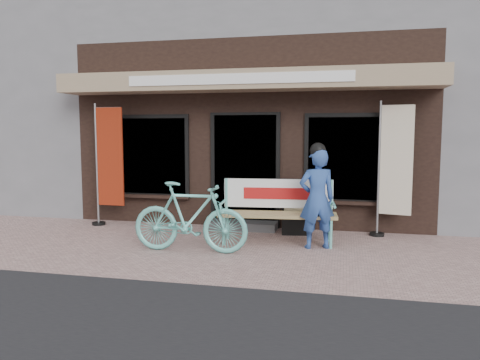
% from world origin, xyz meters
% --- Properties ---
extents(ground, '(70.00, 70.00, 0.00)m').
position_xyz_m(ground, '(0.00, 0.00, 0.00)').
color(ground, tan).
rests_on(ground, ground).
extents(storefront, '(7.00, 6.77, 6.00)m').
position_xyz_m(storefront, '(0.00, 4.96, 2.99)').
color(storefront, black).
rests_on(storefront, ground).
extents(bench, '(1.97, 0.67, 1.05)m').
position_xyz_m(bench, '(0.79, 0.87, 0.61)').
color(bench, '#64C4B9').
rests_on(bench, ground).
extents(person, '(0.67, 0.55, 1.67)m').
position_xyz_m(person, '(1.45, 0.62, 0.82)').
color(person, '#2B4C95').
rests_on(person, ground).
extents(bicycle, '(1.81, 0.54, 1.08)m').
position_xyz_m(bicycle, '(-0.42, -0.05, 0.54)').
color(bicycle, '#64C4B9').
rests_on(bicycle, ground).
extents(nobori_red, '(0.69, 0.26, 2.38)m').
position_xyz_m(nobori_red, '(-2.63, 1.52, 1.23)').
color(nobori_red, gray).
rests_on(nobori_red, ground).
extents(nobori_cream, '(0.71, 0.31, 2.37)m').
position_xyz_m(nobori_cream, '(2.68, 1.69, 1.22)').
color(nobori_cream, gray).
rests_on(nobori_cream, ground).
extents(menu_stand, '(0.51, 0.17, 1.01)m').
position_xyz_m(menu_stand, '(1.04, 1.46, 0.52)').
color(menu_stand, black).
rests_on(menu_stand, ground).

